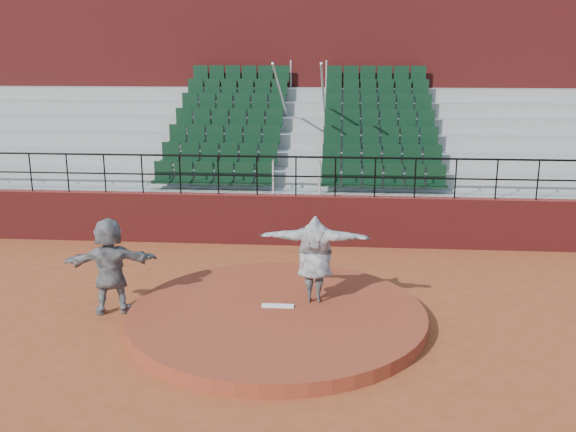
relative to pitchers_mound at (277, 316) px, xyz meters
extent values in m
plane|color=#974322|center=(0.00, 0.00, -0.12)|extent=(90.00, 90.00, 0.00)
cylinder|color=maroon|center=(0.00, 0.00, 0.00)|extent=(5.50, 5.50, 0.25)
cube|color=white|center=(0.00, 0.15, 0.14)|extent=(0.60, 0.15, 0.03)
cube|color=maroon|center=(0.00, 5.00, 0.53)|extent=(24.00, 0.30, 1.30)
cylinder|color=black|center=(0.00, 5.00, 2.17)|extent=(24.00, 0.05, 0.05)
cylinder|color=black|center=(0.00, 5.00, 1.68)|extent=(24.00, 0.04, 0.04)
cylinder|color=black|center=(-7.00, 5.00, 1.67)|extent=(0.04, 0.04, 1.00)
cylinder|color=black|center=(-6.00, 5.00, 1.67)|extent=(0.04, 0.04, 1.00)
cylinder|color=black|center=(-5.00, 5.00, 1.67)|extent=(0.04, 0.04, 1.00)
cylinder|color=black|center=(-4.00, 5.00, 1.67)|extent=(0.04, 0.04, 1.00)
cylinder|color=black|center=(-3.00, 5.00, 1.67)|extent=(0.04, 0.04, 1.00)
cylinder|color=black|center=(-2.00, 5.00, 1.67)|extent=(0.04, 0.04, 1.00)
cylinder|color=black|center=(-1.00, 5.00, 1.67)|extent=(0.04, 0.04, 1.00)
cylinder|color=black|center=(0.00, 5.00, 1.67)|extent=(0.04, 0.04, 1.00)
cylinder|color=black|center=(1.00, 5.00, 1.67)|extent=(0.04, 0.04, 1.00)
cylinder|color=black|center=(2.00, 5.00, 1.67)|extent=(0.04, 0.04, 1.00)
cylinder|color=black|center=(3.00, 5.00, 1.67)|extent=(0.04, 0.04, 1.00)
cylinder|color=black|center=(4.00, 5.00, 1.67)|extent=(0.04, 0.04, 1.00)
cylinder|color=black|center=(5.00, 5.00, 1.67)|extent=(0.04, 0.04, 1.00)
cylinder|color=black|center=(6.00, 5.00, 1.67)|extent=(0.04, 0.04, 1.00)
cube|color=gray|center=(0.00, 5.58, 0.53)|extent=(24.00, 0.85, 1.30)
cube|color=black|center=(-2.25, 5.59, 1.54)|extent=(3.30, 0.48, 0.72)
cube|color=black|center=(2.25, 5.59, 1.54)|extent=(3.30, 0.48, 0.72)
cube|color=gray|center=(0.00, 6.43, 0.73)|extent=(24.00, 0.85, 1.70)
cube|color=black|center=(-2.25, 6.44, 1.94)|extent=(3.30, 0.48, 0.72)
cube|color=black|center=(2.25, 6.44, 1.94)|extent=(3.30, 0.48, 0.72)
cube|color=gray|center=(0.00, 7.28, 0.93)|extent=(24.00, 0.85, 2.10)
cube|color=black|center=(-2.25, 7.29, 2.33)|extent=(3.30, 0.48, 0.72)
cube|color=black|center=(2.25, 7.29, 2.33)|extent=(3.30, 0.48, 0.72)
cube|color=gray|center=(0.00, 8.12, 1.12)|extent=(24.00, 0.85, 2.50)
cube|color=black|center=(-2.25, 8.13, 2.73)|extent=(3.30, 0.48, 0.72)
cube|color=black|center=(2.25, 8.13, 2.73)|extent=(3.30, 0.48, 0.72)
cube|color=gray|center=(0.00, 8.97, 1.33)|extent=(24.00, 0.85, 2.90)
cube|color=black|center=(-2.25, 8.98, 3.14)|extent=(3.30, 0.48, 0.72)
cube|color=black|center=(2.25, 8.98, 3.14)|extent=(3.30, 0.48, 0.72)
cube|color=gray|center=(0.00, 9.82, 1.52)|extent=(24.00, 0.85, 3.30)
cube|color=black|center=(-2.25, 9.83, 3.53)|extent=(3.30, 0.48, 0.72)
cube|color=black|center=(2.25, 9.83, 3.53)|extent=(3.30, 0.48, 0.72)
cube|color=gray|center=(0.00, 10.68, 1.73)|extent=(24.00, 0.85, 3.70)
cube|color=black|center=(-2.25, 10.69, 3.94)|extent=(3.30, 0.48, 0.72)
cube|color=black|center=(2.25, 10.69, 3.94)|extent=(3.30, 0.48, 0.72)
cylinder|color=silver|center=(-0.60, 8.12, 3.28)|extent=(0.06, 5.97, 2.46)
cylinder|color=silver|center=(0.60, 8.12, 3.28)|extent=(0.06, 5.97, 2.46)
cube|color=maroon|center=(0.00, 12.60, 3.43)|extent=(24.00, 3.00, 7.10)
imported|color=black|center=(0.67, 0.51, 0.96)|extent=(2.08, 0.63, 1.68)
imported|color=black|center=(-3.21, 0.24, 0.81)|extent=(1.82, 0.96, 1.88)
camera|label=1|loc=(1.09, -11.00, 4.77)|focal=40.00mm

